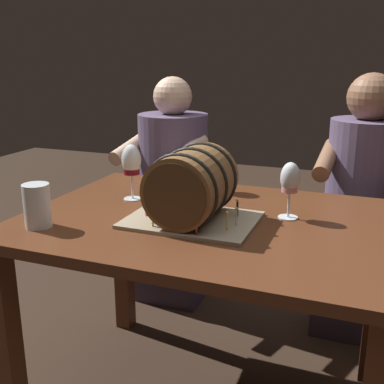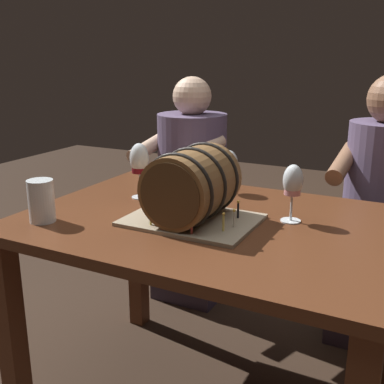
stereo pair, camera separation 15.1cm
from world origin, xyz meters
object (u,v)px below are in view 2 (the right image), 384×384
(wine_glass_empty, at_px, (228,163))
(person_seated_left, at_px, (192,199))
(barrel_cake, at_px, (192,187))
(wine_glass_rose, at_px, (293,183))
(person_seated_right, at_px, (378,226))
(wine_glass_red, at_px, (139,161))
(beer_pint, at_px, (41,203))
(dining_table, at_px, (210,251))

(wine_glass_empty, relative_size, person_seated_left, 0.14)
(barrel_cake, bearing_deg, wine_glass_rose, 27.74)
(person_seated_left, xyz_separation_m, person_seated_right, (0.92, -0.00, 0.00))
(wine_glass_red, xyz_separation_m, wine_glass_rose, (0.58, -0.00, -0.01))
(wine_glass_rose, xyz_separation_m, person_seated_left, (-0.70, 0.67, -0.33))
(wine_glass_rose, bearing_deg, beer_pint, -152.96)
(barrel_cake, relative_size, wine_glass_empty, 2.44)
(dining_table, bearing_deg, wine_glass_empty, 103.41)
(beer_pint, xyz_separation_m, person_seated_right, (0.93, 1.03, -0.26))
(dining_table, xyz_separation_m, wine_glass_red, (-0.34, 0.10, 0.26))
(barrel_cake, relative_size, wine_glass_red, 1.97)
(person_seated_right, bearing_deg, dining_table, -121.12)
(wine_glass_red, bearing_deg, wine_glass_rose, -0.34)
(barrel_cake, distance_m, beer_pint, 0.49)
(wine_glass_rose, height_order, person_seated_right, person_seated_right)
(beer_pint, distance_m, person_seated_right, 1.41)
(dining_table, bearing_deg, person_seated_right, 58.88)
(person_seated_left, bearing_deg, barrel_cake, -62.81)
(dining_table, height_order, beer_pint, beer_pint)
(barrel_cake, relative_size, person_seated_right, 0.34)
(wine_glass_rose, distance_m, person_seated_right, 0.77)
(dining_table, height_order, wine_glass_red, wine_glass_red)
(wine_glass_empty, distance_m, person_seated_left, 0.66)
(wine_glass_red, xyz_separation_m, wine_glass_empty, (0.26, 0.22, -0.02))
(dining_table, relative_size, person_seated_left, 1.05)
(dining_table, height_order, person_seated_left, person_seated_left)
(wine_glass_rose, relative_size, wine_glass_empty, 1.12)
(wine_glass_empty, bearing_deg, barrel_cake, -84.54)
(barrel_cake, xyz_separation_m, beer_pint, (-0.43, -0.22, -0.05))
(dining_table, distance_m, person_seated_right, 0.89)
(barrel_cake, bearing_deg, beer_pint, -153.42)
(wine_glass_empty, xyz_separation_m, person_seated_left, (-0.38, 0.44, -0.31))
(wine_glass_empty, bearing_deg, beer_pint, -123.99)
(wine_glass_red, relative_size, person_seated_right, 0.17)
(dining_table, relative_size, wine_glass_empty, 7.28)
(dining_table, xyz_separation_m, beer_pint, (-0.47, -0.27, 0.18))
(wine_glass_red, relative_size, person_seated_left, 0.18)
(wine_glass_rose, relative_size, beer_pint, 1.37)
(wine_glass_red, xyz_separation_m, beer_pint, (-0.14, -0.37, -0.08))
(beer_pint, relative_size, person_seated_right, 0.12)
(dining_table, distance_m, wine_glass_rose, 0.36)
(dining_table, height_order, barrel_cake, barrel_cake)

